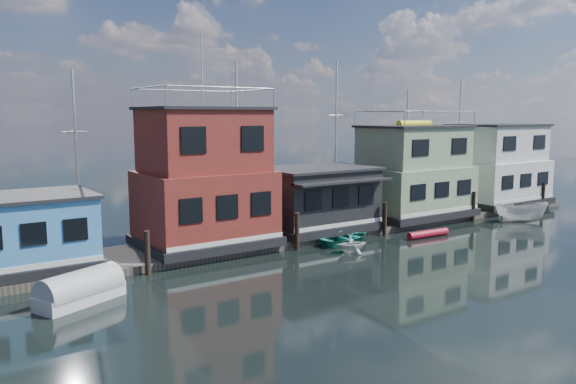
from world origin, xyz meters
TOP-DOWN VIEW (x-y plane):
  - ground at (0.00, 0.00)m, footprint 160.00×160.00m
  - dock at (0.00, 12.00)m, footprint 48.00×5.00m
  - houseboat_blue at (-18.00, 12.00)m, footprint 6.40×4.90m
  - houseboat_red at (-8.50, 12.00)m, footprint 7.40×5.90m
  - houseboat_dark at (-0.50, 11.98)m, footprint 7.40×6.10m
  - houseboat_green at (8.50, 12.00)m, footprint 8.40×5.90m
  - houseboat_white at (18.50, 12.00)m, footprint 8.40×5.90m
  - pilings at (-0.33, 9.20)m, footprint 42.28×0.28m
  - background_masts at (4.76, 18.00)m, footprint 36.40×0.16m
  - dinghy_white at (-1.71, 7.00)m, footprint 2.22×2.03m
  - tarp_runabout at (-16.85, 6.71)m, footprint 3.93×2.78m
  - red_kayak at (4.95, 7.23)m, footprint 3.26×0.66m
  - motorboat at (14.66, 6.97)m, footprint 3.99×3.38m
  - dinghy_teal at (-0.58, 8.77)m, footprint 3.81×2.87m

SIDE VIEW (x-z plane):
  - ground at x=0.00m, z-range 0.00..0.00m
  - dock at x=0.00m, z-range 0.00..0.40m
  - red_kayak at x=4.95m, z-range 0.00..0.47m
  - dinghy_teal at x=-0.58m, z-range 0.00..0.75m
  - dinghy_white at x=-1.71m, z-range 0.00..1.00m
  - tarp_runabout at x=-16.85m, z-range -0.19..1.30m
  - motorboat at x=14.66m, z-range 0.00..1.49m
  - pilings at x=-0.33m, z-range 0.00..2.20m
  - houseboat_blue at x=-18.00m, z-range 0.38..4.04m
  - houseboat_dark at x=-0.50m, z-range 0.39..4.45m
  - houseboat_white at x=18.50m, z-range 0.21..6.87m
  - houseboat_green at x=8.50m, z-range 0.03..7.06m
  - houseboat_red at x=-8.50m, z-range -1.83..10.03m
  - background_masts at x=4.76m, z-range -0.45..11.55m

